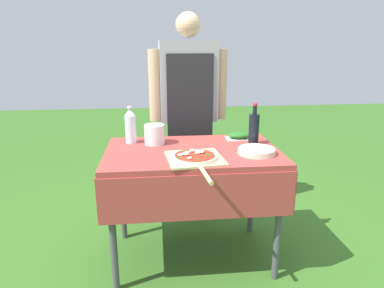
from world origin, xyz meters
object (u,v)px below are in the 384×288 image
person_cook (188,102)px  plate_stack (257,151)px  oil_bottle (254,128)px  herb_container (239,136)px  prep_table (192,164)px  mixing_tub (155,134)px  water_bottle (131,126)px  pizza_on_peel (195,158)px

person_cook → plate_stack: person_cook is taller
oil_bottle → herb_container: oil_bottle is taller
prep_table → mixing_tub: (-0.25, 0.16, 0.17)m
person_cook → herb_container: person_cook is taller
person_cook → plate_stack: 0.89m
prep_table → oil_bottle: 0.49m
water_bottle → person_cook: bearing=45.6°
water_bottle → herb_container: 0.79m
person_cook → pizza_on_peel: 0.89m
oil_bottle → mixing_tub: 0.69m
oil_bottle → person_cook: bearing=124.4°
water_bottle → pizza_on_peel: bearing=-45.5°
oil_bottle → prep_table: bearing=-168.6°
prep_table → herb_container: 0.46m
plate_stack → prep_table: bearing=162.7°
oil_bottle → herb_container: size_ratio=1.46×
pizza_on_peel → prep_table: bearing=83.0°
oil_bottle → plate_stack: oil_bottle is taller
pizza_on_peel → plate_stack: pizza_on_peel is taller
prep_table → mixing_tub: size_ratio=8.17×
pizza_on_peel → water_bottle: water_bottle is taller
oil_bottle → mixing_tub: bearing=173.6°
person_cook → mixing_tub: person_cook is taller
oil_bottle → water_bottle: 0.85m
pizza_on_peel → herb_container: size_ratio=2.93×
water_bottle → oil_bottle: bearing=-8.2°
prep_table → person_cook: 0.74m
pizza_on_peel → mixing_tub: 0.44m
water_bottle → plate_stack: water_bottle is taller
person_cook → herb_container: (0.33, -0.44, -0.18)m
pizza_on_peel → plate_stack: size_ratio=2.41×
person_cook → herb_container: 0.58m
water_bottle → herb_container: (0.78, 0.02, -0.10)m
person_cook → oil_bottle: size_ratio=5.98×
herb_container → plate_stack: 0.36m
water_bottle → mixing_tub: bearing=-15.1°
mixing_tub → plate_stack: (0.64, -0.29, -0.05)m
oil_bottle → mixing_tub: oil_bottle is taller
pizza_on_peel → plate_stack: bearing=5.6°
person_cook → pizza_on_peel: (-0.04, -0.87, -0.19)m
person_cook → prep_table: bearing=83.7°
person_cook → herb_container: bearing=124.4°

